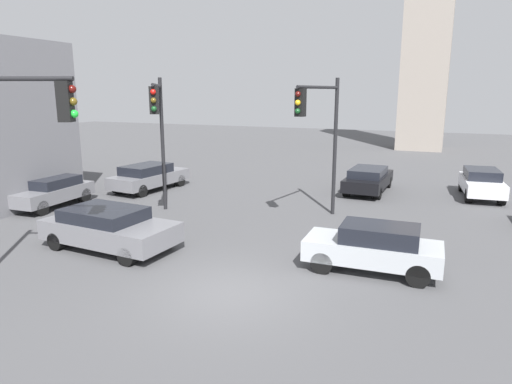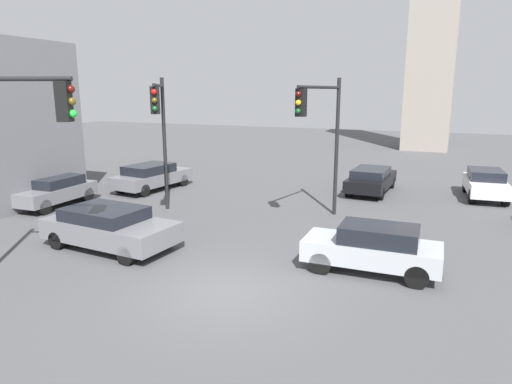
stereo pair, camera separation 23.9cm
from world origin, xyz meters
name	(u,v)px [view 1 (the left image)]	position (x,y,z in m)	size (l,w,h in m)	color
ground_plane	(230,293)	(0.00, 0.00, 0.00)	(109.74, 109.74, 0.00)	#4C4C4F
traffic_light_0	(159,121)	(-5.88, 5.46, 4.11)	(1.95, 3.14, 5.86)	black
traffic_light_1	(6,137)	(-5.25, -2.02, 4.14)	(3.19, 1.40, 5.93)	black
traffic_light_2	(320,123)	(0.31, 7.50, 4.06)	(0.86, 3.48, 5.82)	black
car_0	(374,247)	(3.28, 3.01, 0.76)	(3.99, 1.73, 1.45)	#ADB2B7
car_1	(149,176)	(-9.83, 9.89, 0.75)	(2.37, 4.78, 1.42)	slate
car_3	(482,183)	(6.74, 15.04, 0.77)	(2.10, 4.18, 1.44)	silver
car_4	(51,191)	(-11.77, 5.08, 0.73)	(1.94, 4.07, 1.37)	slate
car_5	(368,179)	(1.26, 14.07, 0.72)	(2.02, 4.67, 1.33)	black
car_6	(109,227)	(-5.34, 1.54, 0.75)	(4.73, 2.40, 1.41)	slate
skyline_tower	(429,16)	(2.49, 35.09, 11.79)	(4.05, 4.05, 23.58)	gray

